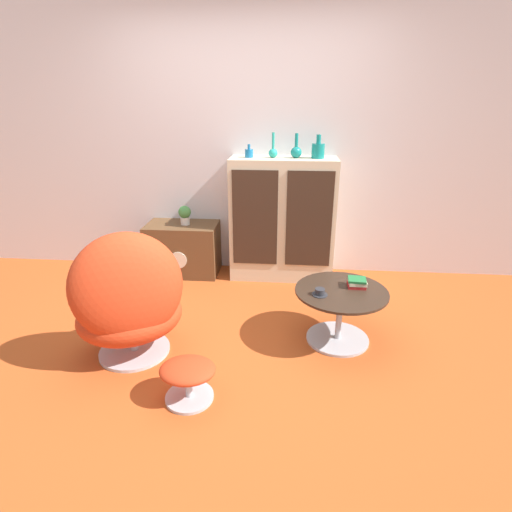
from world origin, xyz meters
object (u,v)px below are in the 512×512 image
at_px(coffee_table, 340,309).
at_px(vase_inner_right, 296,151).
at_px(sideboard, 282,220).
at_px(ottoman, 188,375).
at_px(vase_rightmost, 318,150).
at_px(tv_console, 183,249).
at_px(vase_leftmost, 249,153).
at_px(potted_plant, 185,214).
at_px(book_stack, 357,283).
at_px(teacup, 320,292).
at_px(vase_inner_left, 273,151).
at_px(egg_chair, 129,303).

relative_size(coffee_table, vase_inner_right, 3.05).
distance_m(sideboard, ottoman, 2.01).
bearing_deg(vase_rightmost, tv_console, -179.28).
height_order(vase_leftmost, vase_rightmost, vase_rightmost).
bearing_deg(potted_plant, book_stack, -34.82).
distance_m(potted_plant, book_stack, 1.91).
relative_size(vase_inner_right, vase_rightmost, 1.04).
height_order(potted_plant, teacup, potted_plant).
bearing_deg(sideboard, tv_console, -179.28).
distance_m(vase_inner_left, potted_plant, 1.08).
bearing_deg(vase_rightmost, vase_inner_left, 180.00).
height_order(tv_console, potted_plant, potted_plant).
relative_size(sideboard, potted_plant, 6.27).
distance_m(coffee_table, vase_leftmost, 1.72).
bearing_deg(vase_inner_right, coffee_table, -73.33).
bearing_deg(teacup, vase_inner_right, 98.47).
bearing_deg(coffee_table, teacup, -151.55).
bearing_deg(ottoman, vase_inner_left, 77.93).
bearing_deg(coffee_table, vase_inner_right, 106.67).
height_order(tv_console, vase_inner_right, vase_inner_right).
height_order(egg_chair, vase_inner_right, vase_inner_right).
relative_size(vase_leftmost, book_stack, 0.87).
relative_size(ottoman, vase_inner_left, 1.50).
relative_size(egg_chair, book_stack, 6.97).
relative_size(sideboard, teacup, 10.68).
bearing_deg(potted_plant, tv_console, -179.42).
distance_m(sideboard, teacup, 1.30).
bearing_deg(vase_inner_left, coffee_table, -64.26).
bearing_deg(vase_leftmost, tv_console, -178.61).
xyz_separation_m(tv_console, potted_plant, (0.04, 0.00, 0.37)).
height_order(vase_leftmost, potted_plant, vase_leftmost).
xyz_separation_m(vase_inner_left, potted_plant, (-0.88, -0.02, -0.62)).
relative_size(vase_inner_right, potted_plant, 1.16).
distance_m(tv_console, teacup, 1.82).
relative_size(ottoman, vase_rightmost, 1.60).
bearing_deg(book_stack, sideboard, 117.93).
bearing_deg(vase_leftmost, sideboard, -0.68).
distance_m(egg_chair, vase_rightmost, 2.17).
distance_m(vase_inner_right, potted_plant, 1.26).
distance_m(ottoman, potted_plant, 2.00).
distance_m(coffee_table, teacup, 0.25).
relative_size(potted_plant, teacup, 1.70).
distance_m(sideboard, vase_inner_right, 0.67).
xyz_separation_m(vase_inner_left, vase_inner_right, (0.21, 0.00, 0.00)).
bearing_deg(egg_chair, vase_inner_right, 53.94).
xyz_separation_m(vase_inner_right, teacup, (0.19, -1.26, -0.82)).
height_order(sideboard, egg_chair, sideboard).
relative_size(vase_leftmost, vase_inner_left, 0.53).
relative_size(coffee_table, book_stack, 4.86).
height_order(coffee_table, vase_rightmost, vase_rightmost).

